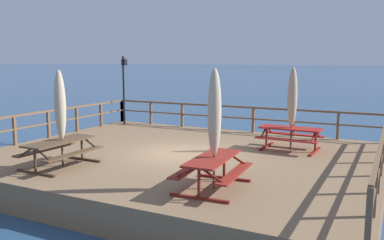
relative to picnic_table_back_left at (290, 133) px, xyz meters
name	(u,v)px	position (x,y,z in m)	size (l,w,h in m)	color
ground_plane	(182,177)	(-3.05, -2.10, -1.38)	(600.00, 600.00, 0.00)	navy
wooden_deck	(182,165)	(-3.05, -2.10, -0.97)	(12.17, 9.83, 0.82)	#846647
railing_waterside_far	(234,114)	(-3.05, 2.66, 0.18)	(11.97, 0.10, 1.09)	brown
railing_side_left	(48,119)	(-8.98, -2.10, 0.17)	(0.10, 9.63, 1.09)	brown
railing_side_right	(382,149)	(2.89, -2.10, 0.17)	(0.10, 9.63, 1.09)	brown
picnic_table_back_left	(290,133)	(0.00, 0.00, 0.00)	(2.09, 1.48, 0.78)	maroon
picnic_table_mid_left	(60,147)	(-5.34, -5.19, 0.00)	(1.44, 2.16, 0.78)	brown
picnic_table_front_right	(213,165)	(-0.63, -5.07, 0.00)	(1.53, 2.14, 0.78)	maroon
patio_umbrella_tall_back_left	(292,98)	(0.03, -0.02, 1.22)	(0.32, 0.32, 2.80)	#4C3828
patio_umbrella_tall_back_right	(60,106)	(-5.33, -5.11, 1.19)	(0.32, 0.32, 2.76)	#4C3828
patio_umbrella_tall_mid_right	(214,113)	(-0.59, -5.05, 1.25)	(0.32, 0.32, 2.85)	#4C3828
lamp_post_hooked	(124,80)	(-8.30, 1.97, 1.55)	(0.52, 0.55, 3.20)	black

